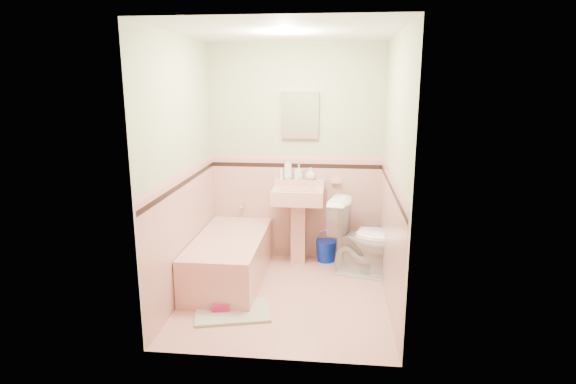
# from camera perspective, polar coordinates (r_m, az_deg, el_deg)

# --- Properties ---
(floor) EXTENTS (2.20, 2.20, 0.00)m
(floor) POSITION_cam_1_polar(r_m,az_deg,el_deg) (4.80, -0.32, -12.39)
(floor) COLOR #DA9D8E
(floor) RESTS_ON ground
(ceiling) EXTENTS (2.20, 2.20, 0.00)m
(ceiling) POSITION_cam_1_polar(r_m,az_deg,el_deg) (4.35, -0.37, 18.82)
(ceiling) COLOR white
(ceiling) RESTS_ON ground
(wall_back) EXTENTS (2.50, 0.00, 2.50)m
(wall_back) POSITION_cam_1_polar(r_m,az_deg,el_deg) (5.49, 0.94, 4.58)
(wall_back) COLOR beige
(wall_back) RESTS_ON ground
(wall_front) EXTENTS (2.50, 0.00, 2.50)m
(wall_front) POSITION_cam_1_polar(r_m,az_deg,el_deg) (3.34, -2.46, -1.12)
(wall_front) COLOR beige
(wall_front) RESTS_ON ground
(wall_left) EXTENTS (0.00, 2.50, 2.50)m
(wall_left) POSITION_cam_1_polar(r_m,az_deg,el_deg) (4.62, -12.77, 2.61)
(wall_left) COLOR beige
(wall_left) RESTS_ON ground
(wall_right) EXTENTS (0.00, 2.50, 2.50)m
(wall_right) POSITION_cam_1_polar(r_m,az_deg,el_deg) (4.41, 12.69, 2.10)
(wall_right) COLOR beige
(wall_right) RESTS_ON ground
(wainscot_back) EXTENTS (2.00, 0.00, 2.00)m
(wainscot_back) POSITION_cam_1_polar(r_m,az_deg,el_deg) (5.61, 0.91, -2.02)
(wainscot_back) COLOR #DCA293
(wainscot_back) RESTS_ON ground
(wainscot_front) EXTENTS (2.00, 0.00, 2.00)m
(wainscot_front) POSITION_cam_1_polar(r_m,az_deg,el_deg) (3.57, -2.32, -11.23)
(wainscot_front) COLOR #DCA293
(wainscot_front) RESTS_ON ground
(wainscot_left) EXTENTS (0.00, 2.20, 2.20)m
(wainscot_left) POSITION_cam_1_polar(r_m,az_deg,el_deg) (4.78, -12.23, -5.07)
(wainscot_left) COLOR #DCA293
(wainscot_left) RESTS_ON ground
(wainscot_right) EXTENTS (0.00, 2.20, 2.20)m
(wainscot_right) POSITION_cam_1_polar(r_m,az_deg,el_deg) (4.58, 12.12, -5.90)
(wainscot_right) COLOR #DCA293
(wainscot_right) RESTS_ON ground
(accent_back) EXTENTS (2.00, 0.00, 2.00)m
(accent_back) POSITION_cam_1_polar(r_m,az_deg,el_deg) (5.49, 0.92, 3.21)
(accent_back) COLOR black
(accent_back) RESTS_ON ground
(accent_front) EXTENTS (2.00, 0.00, 2.00)m
(accent_front) POSITION_cam_1_polar(r_m,az_deg,el_deg) (3.39, -2.39, -3.17)
(accent_front) COLOR black
(accent_front) RESTS_ON ground
(accent_left) EXTENTS (0.00, 2.20, 2.20)m
(accent_left) POSITION_cam_1_polar(r_m,az_deg,el_deg) (4.64, -12.47, 1.03)
(accent_left) COLOR black
(accent_left) RESTS_ON ground
(accent_right) EXTENTS (0.00, 2.20, 2.20)m
(accent_right) POSITION_cam_1_polar(r_m,az_deg,el_deg) (4.43, 12.37, 0.46)
(accent_right) COLOR black
(accent_right) RESTS_ON ground
(cap_back) EXTENTS (2.00, 0.00, 2.00)m
(cap_back) POSITION_cam_1_polar(r_m,az_deg,el_deg) (5.47, 0.93, 4.24)
(cap_back) COLOR #DA948A
(cap_back) RESTS_ON ground
(cap_front) EXTENTS (2.00, 0.00, 2.00)m
(cap_front) POSITION_cam_1_polar(r_m,az_deg,el_deg) (3.37, -2.40, -1.54)
(cap_front) COLOR #DA948A
(cap_front) RESTS_ON ground
(cap_left) EXTENTS (0.00, 2.20, 2.20)m
(cap_left) POSITION_cam_1_polar(r_m,az_deg,el_deg) (4.62, -12.54, 2.24)
(cap_left) COLOR #DA948A
(cap_left) RESTS_ON ground
(cap_right) EXTENTS (0.00, 2.20, 2.20)m
(cap_right) POSITION_cam_1_polar(r_m,az_deg,el_deg) (4.41, 12.44, 1.73)
(cap_right) COLOR #DA948A
(cap_right) RESTS_ON ground
(bathtub) EXTENTS (0.70, 1.50, 0.45)m
(bathtub) POSITION_cam_1_polar(r_m,az_deg,el_deg) (5.11, -7.01, -8.10)
(bathtub) COLOR #D49788
(bathtub) RESTS_ON floor
(tub_faucet) EXTENTS (0.04, 0.12, 0.04)m
(tub_faucet) POSITION_cam_1_polar(r_m,az_deg,el_deg) (5.65, -5.50, -1.64)
(tub_faucet) COLOR silver
(tub_faucet) RESTS_ON wall_back
(sink) EXTENTS (0.57, 0.48, 0.90)m
(sink) POSITION_cam_1_polar(r_m,az_deg,el_deg) (5.43, 1.21, -4.18)
(sink) COLOR #D49788
(sink) RESTS_ON floor
(sink_faucet) EXTENTS (0.02, 0.02, 0.10)m
(sink_faucet) POSITION_cam_1_polar(r_m,az_deg,el_deg) (5.44, 1.36, 1.28)
(sink_faucet) COLOR silver
(sink_faucet) RESTS_ON sink
(medicine_cabinet) EXTENTS (0.42, 0.04, 0.53)m
(medicine_cabinet) POSITION_cam_1_polar(r_m,az_deg,el_deg) (5.40, 1.47, 9.24)
(medicine_cabinet) COLOR white
(medicine_cabinet) RESTS_ON wall_back
(soap_dish) EXTENTS (0.11, 0.07, 0.04)m
(soap_dish) POSITION_cam_1_polar(r_m,az_deg,el_deg) (5.48, 5.80, 1.31)
(soap_dish) COLOR #D49788
(soap_dish) RESTS_ON wall_back
(soap_bottle_left) EXTENTS (0.13, 0.13, 0.25)m
(soap_bottle_left) POSITION_cam_1_polar(r_m,az_deg,el_deg) (5.46, -0.00, 2.86)
(soap_bottle_left) COLOR #B2B2B2
(soap_bottle_left) RESTS_ON sink
(soap_bottle_mid) EXTENTS (0.09, 0.09, 0.18)m
(soap_bottle_mid) POSITION_cam_1_polar(r_m,az_deg,el_deg) (5.46, 1.33, 2.42)
(soap_bottle_mid) COLOR #B2B2B2
(soap_bottle_mid) RESTS_ON sink
(soap_bottle_right) EXTENTS (0.15, 0.15, 0.14)m
(soap_bottle_right) POSITION_cam_1_polar(r_m,az_deg,el_deg) (5.45, 2.73, 2.22)
(soap_bottle_right) COLOR #B2B2B2
(soap_bottle_right) RESTS_ON sink
(tube) EXTENTS (0.05, 0.05, 0.12)m
(tube) POSITION_cam_1_polar(r_m,az_deg,el_deg) (5.48, -0.81, 2.18)
(tube) COLOR white
(tube) RESTS_ON sink
(toilet) EXTENTS (0.91, 0.65, 0.84)m
(toilet) POSITION_cam_1_polar(r_m,az_deg,el_deg) (5.21, 9.57, -5.51)
(toilet) COLOR white
(toilet) RESTS_ON floor
(bucket) EXTENTS (0.26, 0.26, 0.25)m
(bucket) POSITION_cam_1_polar(r_m,az_deg,el_deg) (5.63, 4.60, -7.07)
(bucket) COLOR #0825B5
(bucket) RESTS_ON floor
(bath_mat) EXTENTS (0.76, 0.60, 0.03)m
(bath_mat) POSITION_cam_1_polar(r_m,az_deg,el_deg) (4.49, -6.71, -14.20)
(bath_mat) COLOR #99AC90
(bath_mat) RESTS_ON floor
(shoe) EXTENTS (0.17, 0.10, 0.06)m
(shoe) POSITION_cam_1_polar(r_m,az_deg,el_deg) (4.49, -8.15, -13.61)
(shoe) COLOR #BF1E59
(shoe) RESTS_ON bath_mat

